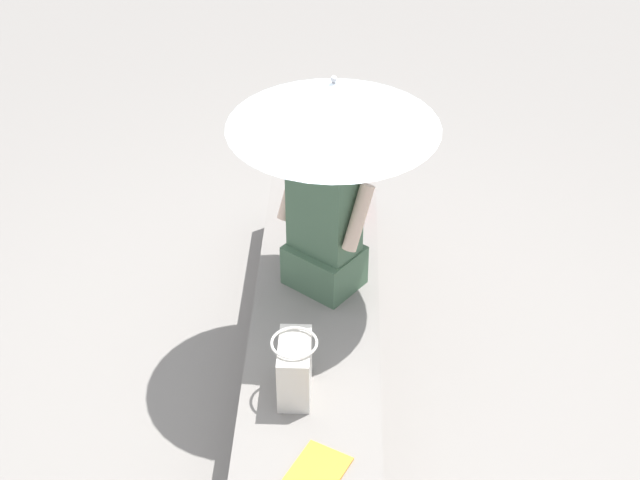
{
  "coord_description": "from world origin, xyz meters",
  "views": [
    {
      "loc": [
        -3.39,
        -0.14,
        3.31
      ],
      "look_at": [
        0.12,
        -0.02,
        0.76
      ],
      "focal_mm": 51.67,
      "sensor_mm": 36.0,
      "label": 1
    }
  ],
  "objects_px": {
    "parasol": "(334,105)",
    "handbag_black": "(343,184)",
    "tote_bag_canvas": "(295,367)",
    "person_seated": "(324,219)",
    "magazine": "(316,473)"
  },
  "relations": [
    {
      "from": "tote_bag_canvas",
      "to": "magazine",
      "type": "distance_m",
      "value": 0.49
    },
    {
      "from": "handbag_black",
      "to": "parasol",
      "type": "bearing_deg",
      "value": 176.21
    },
    {
      "from": "handbag_black",
      "to": "tote_bag_canvas",
      "type": "distance_m",
      "value": 1.41
    },
    {
      "from": "parasol",
      "to": "tote_bag_canvas",
      "type": "xyz_separation_m",
      "value": [
        -0.72,
        0.14,
        -0.88
      ]
    },
    {
      "from": "magazine",
      "to": "handbag_black",
      "type": "bearing_deg",
      "value": 24.16
    },
    {
      "from": "parasol",
      "to": "magazine",
      "type": "height_order",
      "value": "parasol"
    },
    {
      "from": "person_seated",
      "to": "tote_bag_canvas",
      "type": "height_order",
      "value": "person_seated"
    },
    {
      "from": "tote_bag_canvas",
      "to": "person_seated",
      "type": "bearing_deg",
      "value": -7.64
    },
    {
      "from": "parasol",
      "to": "handbag_black",
      "type": "height_order",
      "value": "parasol"
    },
    {
      "from": "magazine",
      "to": "tote_bag_canvas",
      "type": "bearing_deg",
      "value": 39.82
    },
    {
      "from": "handbag_black",
      "to": "magazine",
      "type": "bearing_deg",
      "value": 177.54
    },
    {
      "from": "person_seated",
      "to": "parasol",
      "type": "xyz_separation_m",
      "value": [
        -0.04,
        -0.04,
        0.64
      ]
    },
    {
      "from": "parasol",
      "to": "magazine",
      "type": "bearing_deg",
      "value": 178.31
    },
    {
      "from": "person_seated",
      "to": "handbag_black",
      "type": "bearing_deg",
      "value": -7.55
    },
    {
      "from": "handbag_black",
      "to": "tote_bag_canvas",
      "type": "relative_size",
      "value": 1.3
    }
  ]
}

